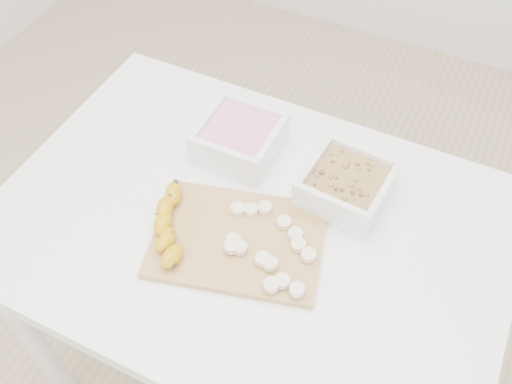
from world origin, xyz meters
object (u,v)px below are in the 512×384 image
at_px(table, 250,249).
at_px(banana, 169,226).
at_px(bowl_granola, 346,185).
at_px(bowl_yogurt, 240,138).
at_px(cutting_board, 238,240).

bearing_deg(table, banana, -142.16).
bearing_deg(bowl_granola, bowl_yogurt, 174.40).
bearing_deg(banana, bowl_yogurt, 67.21).
xyz_separation_m(bowl_granola, banana, (-0.27, -0.23, -0.01)).
height_order(cutting_board, banana, banana).
relative_size(bowl_yogurt, banana, 0.86).
xyz_separation_m(bowl_granola, cutting_board, (-0.14, -0.19, -0.03)).
relative_size(table, banana, 5.28).
xyz_separation_m(table, bowl_yogurt, (-0.10, 0.16, 0.13)).
distance_m(bowl_yogurt, cutting_board, 0.24).
xyz_separation_m(bowl_yogurt, bowl_granola, (0.25, -0.02, -0.00)).
xyz_separation_m(bowl_yogurt, banana, (-0.02, -0.26, -0.01)).
bearing_deg(cutting_board, banana, -161.19).
height_order(bowl_yogurt, cutting_board, bowl_yogurt).
height_order(table, bowl_granola, bowl_granola).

